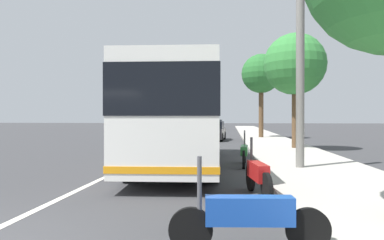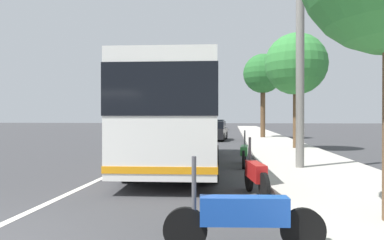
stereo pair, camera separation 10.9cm
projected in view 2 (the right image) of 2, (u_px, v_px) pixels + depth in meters
name	position (u px, v px, depth m)	size (l,w,h in m)	color
sidewalk_curb	(302.00, 160.00, 13.61)	(110.00, 3.60, 0.14)	#B2ADA3
lane_divider_line	(142.00, 160.00, 14.37)	(110.00, 0.16, 0.01)	silver
coach_bus	(181.00, 113.00, 12.77)	(10.71, 3.15, 3.31)	silver
motorcycle_by_tree	(243.00, 217.00, 4.48)	(0.34, 2.09, 1.24)	black
motorcycle_angled	(256.00, 176.00, 7.52)	(2.11, 0.42, 1.28)	black
motorcycle_mid_row	(244.00, 153.00, 12.58)	(2.23, 0.31, 1.27)	black
car_oncoming	(214.00, 131.00, 26.98)	(4.49, 2.07, 1.47)	black
car_ahead_same_lane	(156.00, 131.00, 27.36)	(4.63, 2.17, 1.54)	navy
car_far_distant	(218.00, 125.00, 50.78)	(4.74, 2.09, 1.48)	#2D7238
roadside_tree_mid_block	(296.00, 64.00, 18.49)	(3.28, 3.28, 6.25)	brown
roadside_tree_far_block	(263.00, 74.00, 28.70)	(3.23, 3.23, 7.02)	brown
utility_pole	(300.00, 62.00, 11.20)	(0.27, 0.27, 7.07)	slate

